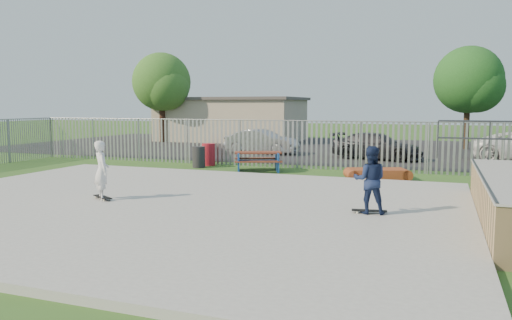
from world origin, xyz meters
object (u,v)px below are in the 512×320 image
(picnic_table, at_px, (258,161))
(trash_bin_grey, at_px, (199,157))
(skater_white, at_px, (102,170))
(tree_left, at_px, (162,82))
(tree_mid, at_px, (468,80))
(trash_bin_red, at_px, (208,155))
(car_dark, at_px, (377,146))
(car_silver, at_px, (262,142))
(skater_navy, at_px, (370,180))
(funbox, at_px, (377,174))

(picnic_table, height_order, trash_bin_grey, trash_bin_grey)
(picnic_table, relative_size, skater_white, 1.47)
(tree_left, bearing_deg, trash_bin_grey, -53.35)
(tree_mid, bearing_deg, trash_bin_red, -130.99)
(car_dark, relative_size, tree_left, 0.69)
(car_dark, bearing_deg, tree_mid, -16.69)
(trash_bin_red, relative_size, trash_bin_grey, 1.08)
(trash_bin_red, bearing_deg, car_silver, 85.47)
(trash_bin_red, bearing_deg, skater_navy, -45.28)
(trash_bin_grey, height_order, skater_white, skater_white)
(funbox, xyz_separation_m, skater_white, (-6.31, -7.21, 0.74))
(tree_left, height_order, skater_navy, tree_left)
(trash_bin_grey, height_order, car_dark, car_dark)
(trash_bin_red, xyz_separation_m, tree_left, (-9.13, 11.37, 3.77))
(car_silver, distance_m, skater_navy, 15.79)
(picnic_table, xyz_separation_m, trash_bin_grey, (-2.75, 0.22, 0.05))
(trash_bin_red, bearing_deg, picnic_table, -21.20)
(picnic_table, height_order, skater_white, skater_white)
(car_dark, xyz_separation_m, skater_white, (-5.49, -13.84, 0.28))
(tree_left, bearing_deg, tree_mid, 3.51)
(trash_bin_red, height_order, car_silver, car_silver)
(picnic_table, relative_size, tree_mid, 0.38)
(trash_bin_grey, bearing_deg, car_silver, 85.52)
(skater_white, bearing_deg, trash_bin_red, -42.73)
(car_dark, bearing_deg, funbox, -160.16)
(funbox, relative_size, skater_white, 1.35)
(skater_white, bearing_deg, car_dark, -71.82)
(funbox, bearing_deg, tree_left, 120.54)
(funbox, distance_m, skater_white, 9.61)
(trash_bin_grey, xyz_separation_m, skater_navy, (8.12, -7.32, 0.48))
(car_silver, bearing_deg, tree_left, 62.13)
(tree_left, xyz_separation_m, skater_white, (10.29, -20.23, -3.32))
(tree_left, bearing_deg, funbox, -38.09)
(picnic_table, distance_m, tree_left, 17.57)
(tree_mid, relative_size, skater_navy, 3.90)
(car_dark, xyz_separation_m, skater_navy, (1.41, -13.13, 0.28))
(trash_bin_red, relative_size, tree_mid, 0.16)
(funbox, distance_m, skater_navy, 6.56)
(trash_bin_red, distance_m, skater_navy, 11.46)
(funbox, relative_size, trash_bin_grey, 2.36)
(picnic_table, distance_m, car_silver, 7.11)
(tree_mid, relative_size, skater_white, 3.90)
(skater_navy, height_order, skater_white, same)
(skater_navy, bearing_deg, tree_left, -57.41)
(funbox, height_order, car_silver, car_silver)
(trash_bin_grey, xyz_separation_m, car_dark, (6.71, 5.81, 0.21))
(car_silver, distance_m, skater_white, 14.57)
(trash_bin_red, bearing_deg, trash_bin_grey, -94.10)
(skater_navy, bearing_deg, skater_white, -2.85)
(trash_bin_grey, bearing_deg, tree_left, 126.65)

